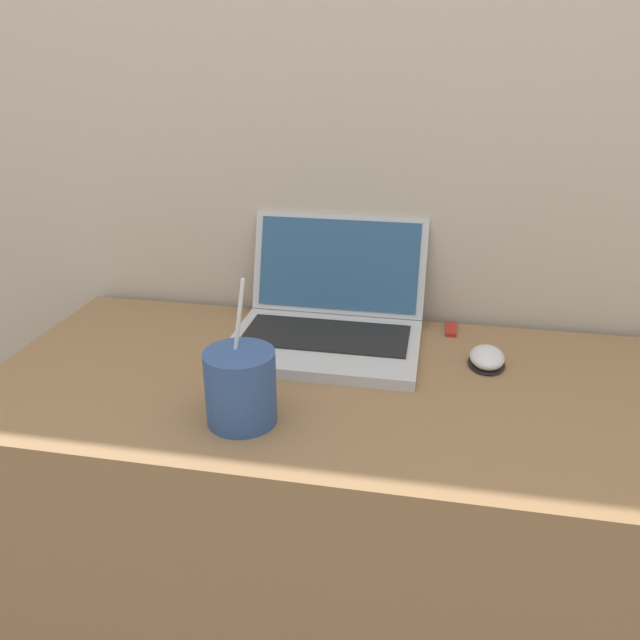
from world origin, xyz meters
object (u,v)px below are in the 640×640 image
(computer_mouse, at_px, (487,358))
(usb_stick, at_px, (451,329))
(drink_cup, at_px, (241,386))
(laptop, at_px, (329,318))

(computer_mouse, relative_size, usb_stick, 1.47)
(drink_cup, height_order, computer_mouse, drink_cup)
(drink_cup, relative_size, computer_mouse, 2.47)
(computer_mouse, bearing_deg, laptop, 169.37)
(laptop, xyz_separation_m, computer_mouse, (0.29, -0.05, -0.03))
(drink_cup, xyz_separation_m, usb_stick, (0.30, 0.39, -0.05))
(laptop, height_order, usb_stick, laptop)
(laptop, bearing_deg, usb_stick, 19.36)
(drink_cup, relative_size, usb_stick, 3.63)
(laptop, distance_m, drink_cup, 0.32)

